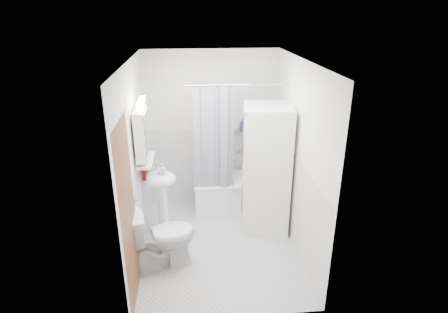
{
  "coord_description": "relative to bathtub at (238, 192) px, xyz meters",
  "views": [
    {
      "loc": [
        -0.33,
        -4.21,
        2.97
      ],
      "look_at": [
        0.08,
        0.15,
        1.2
      ],
      "focal_mm": 30.0,
      "sensor_mm": 36.0,
      "label": 1
    }
  ],
  "objects": [
    {
      "name": "floor",
      "position": [
        -0.37,
        -0.92,
        -0.28
      ],
      "size": [
        2.6,
        2.6,
        0.0
      ],
      "primitive_type": "plane",
      "color": "silver",
      "rests_on": "ground"
    },
    {
      "name": "shelf",
      "position": [
        -1.26,
        -0.82,
        0.92
      ],
      "size": [
        0.18,
        0.54,
        0.02
      ],
      "primitive_type": "cube",
      "color": "silver",
      "rests_on": "room_walls"
    },
    {
      "name": "medicine_cabinet",
      "position": [
        -1.28,
        -0.82,
        1.28
      ],
      "size": [
        0.13,
        0.5,
        0.71
      ],
      "color": "white",
      "rests_on": "room_walls"
    },
    {
      "name": "toilet",
      "position": [
        -1.09,
        -1.31,
        0.12
      ],
      "size": [
        0.93,
        0.7,
        0.81
      ],
      "primitive_type": "imported",
      "rotation": [
        0.0,
        0.0,
        1.88
      ],
      "color": "white",
      "rests_on": "ground"
    },
    {
      "name": "shower_caddy",
      "position": [
        0.25,
        0.32,
        0.87
      ],
      "size": [
        0.22,
        0.06,
        0.02
      ],
      "primitive_type": "cube",
      "color": "silver",
      "rests_on": "room_walls"
    },
    {
      "name": "tub_spout",
      "position": [
        0.2,
        0.33,
        0.55
      ],
      "size": [
        0.04,
        0.12,
        0.04
      ],
      "primitive_type": "cylinder",
      "rotation": [
        1.57,
        0.0,
        0.0
      ],
      "color": "silver",
      "rests_on": "room_walls"
    },
    {
      "name": "towel",
      "position": [
        -1.31,
        -0.57,
        1.06
      ],
      "size": [
        0.07,
        0.37,
        0.88
      ],
      "color": "#620C0D",
      "rests_on": "room_walls"
    },
    {
      "name": "room_walls",
      "position": [
        -0.37,
        -0.92,
        1.2
      ],
      "size": [
        2.6,
        2.6,
        2.6
      ],
      "color": "white",
      "rests_on": "ground"
    },
    {
      "name": "shower_curtain",
      "position": [
        -0.39,
        -0.26,
        0.97
      ],
      "size": [
        0.55,
        0.02,
        1.45
      ],
      "color": "#121940",
      "rests_on": "curtain_rod"
    },
    {
      "name": "shelf_bottle",
      "position": [
        -1.26,
        -0.97,
        0.96
      ],
      "size": [
        0.07,
        0.18,
        0.07
      ],
      "primitive_type": "imported",
      "color": "gray",
      "rests_on": "shelf"
    },
    {
      "name": "washer_dryer",
      "position": [
        0.31,
        -0.54,
        0.61
      ],
      "size": [
        0.72,
        0.71,
        1.78
      ],
      "rotation": [
        0.0,
        0.0,
        -0.14
      ],
      "color": "white",
      "rests_on": "ground"
    },
    {
      "name": "wainscot",
      "position": [
        -0.37,
        -0.63,
        0.32
      ],
      "size": [
        1.98,
        2.58,
        2.58
      ],
      "color": "white",
      "rests_on": "ground"
    },
    {
      "name": "shampoo_b",
      "position": [
        0.1,
        0.32,
        0.92
      ],
      "size": [
        0.08,
        0.21,
        0.08
      ],
      "primitive_type": "imported",
      "color": "#254594",
      "rests_on": "shower_caddy"
    },
    {
      "name": "door",
      "position": [
        -1.32,
        -1.47,
        0.72
      ],
      "size": [
        0.05,
        2.0,
        2.0
      ],
      "color": "brown",
      "rests_on": "ground"
    },
    {
      "name": "sink",
      "position": [
        -1.12,
        -0.63,
        0.42
      ],
      "size": [
        0.44,
        0.37,
        1.04
      ],
      "color": "white",
      "rests_on": "ground"
    },
    {
      "name": "bathtub",
      "position": [
        0.0,
        0.0,
        0.0
      ],
      "size": [
        1.35,
        0.64,
        0.52
      ],
      "color": "white",
      "rests_on": "ground"
    },
    {
      "name": "shampoo_a",
      "position": [
        -0.02,
        0.32,
        0.94
      ],
      "size": [
        0.13,
        0.17,
        0.13
      ],
      "primitive_type": "imported",
      "color": "gray",
      "rests_on": "shower_caddy"
    },
    {
      "name": "soap_pump",
      "position": [
        -1.08,
        -0.67,
        0.67
      ],
      "size": [
        0.08,
        0.17,
        0.08
      ],
      "primitive_type": "imported",
      "color": "gray",
      "rests_on": "sink"
    },
    {
      "name": "curtain_rod",
      "position": [
        0.0,
        -0.26,
        1.72
      ],
      "size": [
        1.53,
        0.02,
        0.02
      ],
      "primitive_type": "cylinder",
      "rotation": [
        0.0,
        1.57,
        0.0
      ],
      "color": "silver",
      "rests_on": "room_walls"
    },
    {
      "name": "shelf_cup",
      "position": [
        -1.26,
        -0.7,
        0.98
      ],
      "size": [
        0.1,
        0.09,
        0.1
      ],
      "primitive_type": "imported",
      "color": "gray",
      "rests_on": "shelf"
    }
  ]
}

